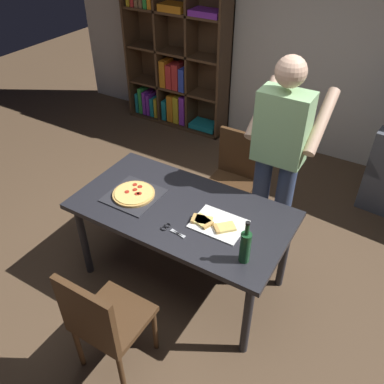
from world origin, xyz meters
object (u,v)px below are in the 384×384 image
(chair_far_side, at_px, (234,174))
(pepperoni_pizza_on_tray, at_px, (134,194))
(person_serving_pizza, at_px, (279,153))
(wine_bottle, at_px, (245,246))
(kitchen_scissors, at_px, (170,229))
(chair_near_camera, at_px, (103,320))
(bookshelf, at_px, (175,57))
(dining_table, at_px, (182,216))

(chair_far_side, distance_m, pepperoni_pizza_on_tray, 1.08)
(person_serving_pizza, distance_m, wine_bottle, 0.95)
(kitchen_scissors, bearing_deg, chair_near_camera, -94.77)
(person_serving_pizza, distance_m, kitchen_scissors, 1.04)
(chair_far_side, bearing_deg, bookshelf, 137.18)
(chair_far_side, xyz_separation_m, kitchen_scissors, (0.06, -1.15, 0.24))
(chair_near_camera, height_order, chair_far_side, same)
(dining_table, xyz_separation_m, kitchen_scissors, (0.06, -0.24, 0.09))
(chair_far_side, relative_size, wine_bottle, 2.85)
(dining_table, distance_m, chair_near_camera, 0.93)
(dining_table, height_order, chair_far_side, chair_far_side)
(pepperoni_pizza_on_tray, distance_m, wine_bottle, 1.01)
(bookshelf, bearing_deg, chair_near_camera, -64.28)
(chair_far_side, bearing_deg, chair_near_camera, -90.00)
(bookshelf, relative_size, wine_bottle, 6.17)
(chair_far_side, relative_size, pepperoni_pizza_on_tray, 2.37)
(chair_near_camera, distance_m, chair_far_side, 1.82)
(dining_table, xyz_separation_m, person_serving_pizza, (0.45, 0.69, 0.33))
(dining_table, relative_size, chair_near_camera, 1.77)
(pepperoni_pizza_on_tray, bearing_deg, chair_far_side, 68.33)
(kitchen_scissors, bearing_deg, person_serving_pizza, 66.89)
(bookshelf, height_order, wine_bottle, bookshelf)
(person_serving_pizza, relative_size, pepperoni_pizza_on_tray, 4.60)
(bookshelf, bearing_deg, person_serving_pizza, -39.66)
(chair_near_camera, distance_m, pepperoni_pizza_on_tray, 0.97)
(dining_table, height_order, bookshelf, bookshelf)
(bookshelf, height_order, person_serving_pizza, bookshelf)
(chair_far_side, xyz_separation_m, wine_bottle, (0.61, -1.15, 0.36))
(chair_far_side, distance_m, kitchen_scissors, 1.18)
(chair_far_side, bearing_deg, pepperoni_pizza_on_tray, -111.67)
(person_serving_pizza, bearing_deg, dining_table, -123.20)
(chair_near_camera, height_order, person_serving_pizza, person_serving_pizza)
(wine_bottle, bearing_deg, bookshelf, 130.00)
(chair_near_camera, bearing_deg, chair_far_side, 90.00)
(bookshelf, relative_size, pepperoni_pizza_on_tray, 5.13)
(chair_near_camera, height_order, pepperoni_pizza_on_tray, chair_near_camera)
(dining_table, xyz_separation_m, wine_bottle, (0.61, -0.23, 0.20))
(chair_far_side, distance_m, person_serving_pizza, 0.70)
(pepperoni_pizza_on_tray, xyz_separation_m, kitchen_scissors, (0.44, -0.18, -0.01))
(person_serving_pizza, xyz_separation_m, kitchen_scissors, (-0.40, -0.93, -0.24))
(pepperoni_pizza_on_tray, bearing_deg, person_serving_pizza, 41.92)
(chair_far_side, height_order, wine_bottle, wine_bottle)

